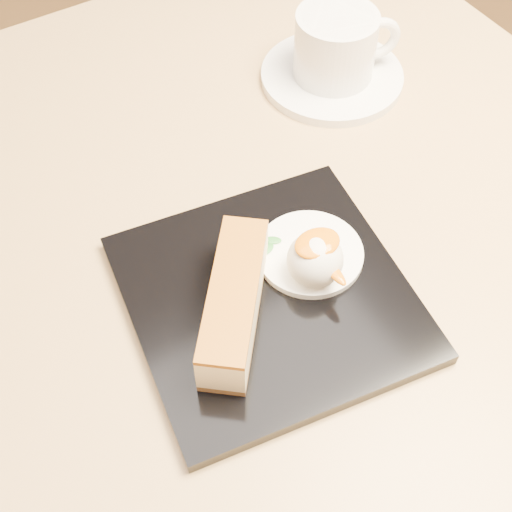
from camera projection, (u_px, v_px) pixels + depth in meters
ground at (253, 499)px, 1.21m from camera, size 5.00×5.00×0.00m
table at (251, 323)px, 0.76m from camera, size 0.80×0.80×0.72m
dessert_plate at (269, 298)px, 0.58m from camera, size 0.25×0.25×0.01m
cheesecake at (234, 302)px, 0.55m from camera, size 0.11×0.13×0.04m
cream_smear at (310, 253)px, 0.60m from camera, size 0.09×0.09×0.01m
ice_cream_scoop at (315, 260)px, 0.57m from camera, size 0.05×0.05×0.05m
mango_sauce at (317, 243)px, 0.56m from camera, size 0.04×0.03×0.01m
mint_sprig at (265, 245)px, 0.60m from camera, size 0.03×0.02×0.00m
saucer at (332, 76)px, 0.75m from camera, size 0.15×0.15×0.01m
coffee_cup at (337, 44)px, 0.72m from camera, size 0.11×0.08×0.07m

